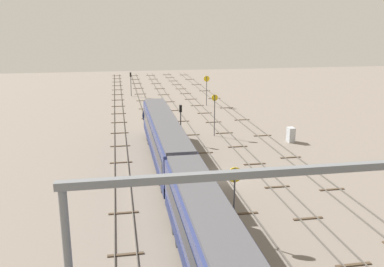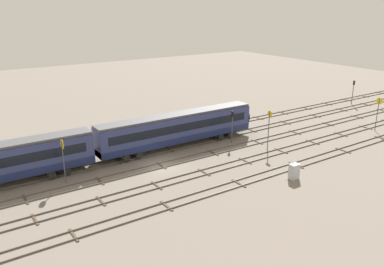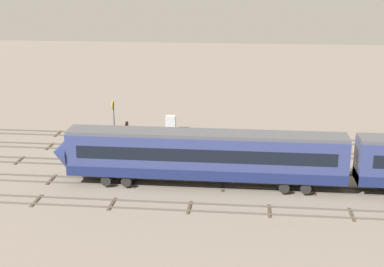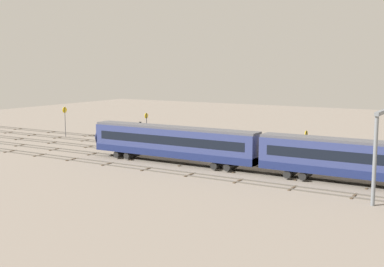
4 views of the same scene
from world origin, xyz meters
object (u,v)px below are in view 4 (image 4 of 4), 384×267
object	(u,v)px
speed_sign_distant_end	(65,117)
relay_cabinet	(201,138)
speed_sign_near_foreground	(147,126)
speed_sign_mid_trackside	(306,145)
signal_light_trackside_approach	(140,133)

from	to	relation	value
speed_sign_distant_end	relay_cabinet	xyz separation A→B (m)	(-25.20, -5.61, -2.68)
speed_sign_distant_end	relay_cabinet	bearing A→B (deg)	-167.46
speed_sign_near_foreground	speed_sign_mid_trackside	size ratio (longest dim) A/B	1.07
speed_sign_distant_end	signal_light_trackside_approach	xyz separation A→B (m)	(-23.15, 8.25, -0.45)
speed_sign_near_foreground	signal_light_trackside_approach	world-z (taller)	speed_sign_near_foreground
speed_sign_distant_end	signal_light_trackside_approach	world-z (taller)	speed_sign_distant_end
signal_light_trackside_approach	relay_cabinet	world-z (taller)	signal_light_trackside_approach
speed_sign_near_foreground	speed_sign_mid_trackside	distance (m)	27.36
speed_sign_mid_trackside	signal_light_trackside_approach	bearing A→B (deg)	0.16
speed_sign_mid_trackside	speed_sign_distant_end	xyz separation A→B (m)	(47.61, -8.18, 0.08)
speed_sign_distant_end	relay_cabinet	size ratio (longest dim) A/B	2.89
speed_sign_mid_trackside	relay_cabinet	size ratio (longest dim) A/B	2.80
speed_sign_near_foreground	relay_cabinet	world-z (taller)	speed_sign_near_foreground
speed_sign_near_foreground	signal_light_trackside_approach	distance (m)	5.51
speed_sign_mid_trackside	signal_light_trackside_approach	size ratio (longest dim) A/B	1.08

